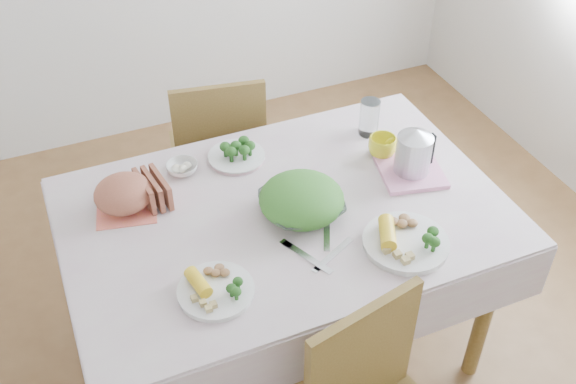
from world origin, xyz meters
name	(u,v)px	position (x,y,z in m)	size (l,w,h in m)	color
floor	(285,346)	(0.00, 0.00, 0.00)	(3.60, 3.60, 0.00)	brown
dining_table	(285,286)	(0.00, 0.00, 0.38)	(1.40, 0.90, 0.75)	brown
tablecloth	(285,211)	(0.00, 0.00, 0.76)	(1.50, 1.00, 0.01)	beige
chair_far	(217,149)	(0.01, 0.82, 0.47)	(0.41, 0.41, 0.90)	brown
salad_bowl	(301,206)	(0.04, -0.04, 0.80)	(0.27, 0.27, 0.07)	white
dinner_plate_left	(216,291)	(-0.34, -0.27, 0.77)	(0.23, 0.23, 0.02)	white
dinner_plate_right	(406,243)	(0.29, -0.31, 0.77)	(0.28, 0.28, 0.02)	white
broccoli_plate	(237,157)	(-0.06, 0.34, 0.77)	(0.22, 0.22, 0.02)	beige
napkin	(126,207)	(-0.50, 0.22, 0.76)	(0.20, 0.20, 0.00)	#F9755E
bread_loaf	(124,195)	(-0.50, 0.22, 0.82)	(0.20, 0.19, 0.12)	#95503A
fruit_bowl	(182,168)	(-0.27, 0.34, 0.78)	(0.12, 0.12, 0.04)	white
yellow_mug	(382,147)	(0.46, 0.14, 0.80)	(0.11, 0.11, 0.08)	yellow
glass_tumbler	(369,119)	(0.48, 0.29, 0.83)	(0.08, 0.08, 0.15)	white
pink_tray	(411,172)	(0.50, 0.01, 0.77)	(0.22, 0.22, 0.02)	pink
electric_kettle	(414,147)	(0.50, 0.01, 0.88)	(0.13, 0.13, 0.18)	#B2B5BA
fork_left	(307,257)	(-0.02, -0.24, 0.76)	(0.02, 0.20, 0.00)	silver
fork_right	(327,232)	(0.08, -0.16, 0.76)	(0.02, 0.17, 0.00)	silver
knife	(334,254)	(0.06, -0.26, 0.76)	(0.02, 0.18, 0.00)	silver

